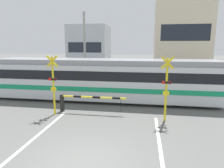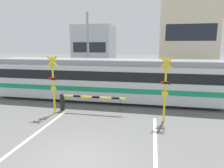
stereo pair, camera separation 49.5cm
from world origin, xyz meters
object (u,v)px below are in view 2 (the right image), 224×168
(commuter_train, at_px, (104,78))
(pedestrian, at_px, (126,79))
(crossing_barrier_far, at_px, (145,84))
(crossing_signal_right, at_px, (165,86))
(crossing_barrier_near, at_px, (79,100))
(crossing_signal_left, at_px, (53,82))

(commuter_train, bearing_deg, pedestrian, 75.85)
(crossing_barrier_far, bearing_deg, pedestrian, 138.91)
(crossing_signal_right, height_order, pedestrian, crossing_signal_right)
(crossing_barrier_near, bearing_deg, crossing_signal_left, -154.44)
(crossing_barrier_near, height_order, crossing_barrier_far, same)
(commuter_train, bearing_deg, crossing_signal_right, -40.95)
(commuter_train, height_order, crossing_barrier_near, commuter_train)
(crossing_signal_left, relative_size, pedestrian, 2.20)
(crossing_barrier_far, xyz_separation_m, crossing_signal_right, (1.29, -6.23, 1.15))
(crossing_signal_right, xyz_separation_m, pedestrian, (-3.06, 7.77, -1.01))
(crossing_barrier_far, bearing_deg, crossing_barrier_near, -123.28)
(commuter_train, bearing_deg, crossing_barrier_far, 43.15)
(crossing_barrier_near, xyz_separation_m, pedestrian, (1.91, 7.15, 0.14))
(crossing_barrier_near, relative_size, crossing_signal_left, 1.17)
(pedestrian, bearing_deg, crossing_barrier_far, -41.09)
(crossing_signal_right, bearing_deg, crossing_barrier_far, 101.70)
(crossing_barrier_near, distance_m, crossing_signal_left, 1.84)
(commuter_train, height_order, pedestrian, commuter_train)
(crossing_barrier_near, height_order, pedestrian, pedestrian)
(crossing_signal_left, bearing_deg, commuter_train, 59.05)
(crossing_signal_right, bearing_deg, crossing_signal_left, 180.00)
(crossing_barrier_near, xyz_separation_m, crossing_barrier_far, (3.68, 5.61, 0.00))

